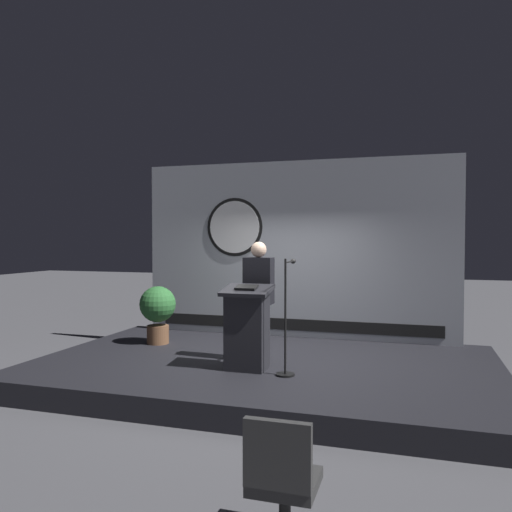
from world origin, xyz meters
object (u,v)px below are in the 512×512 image
microphone_stand (286,333)px  potted_plant (158,309)px  speaker_person (259,300)px  audience_chair_right (282,474)px  podium (247,328)px

microphone_stand → potted_plant: bearing=153.6°
microphone_stand → potted_plant: size_ratio=1.56×
speaker_person → audience_chair_right: (1.27, -3.66, -0.67)m
microphone_stand → audience_chair_right: bearing=-76.7°
podium → speaker_person: (0.01, 0.48, 0.31)m
podium → speaker_person: bearing=88.3°
speaker_person → audience_chair_right: bearing=-70.8°
potted_plant → audience_chair_right: size_ratio=1.06×
potted_plant → audience_chair_right: 5.40m
podium → microphone_stand: microphone_stand is taller
potted_plant → audience_chair_right: bearing=-53.4°
speaker_person → audience_chair_right: speaker_person is taller
podium → audience_chair_right: (1.29, -3.18, -0.36)m
microphone_stand → podium: bearing=170.8°
podium → audience_chair_right: podium is taller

